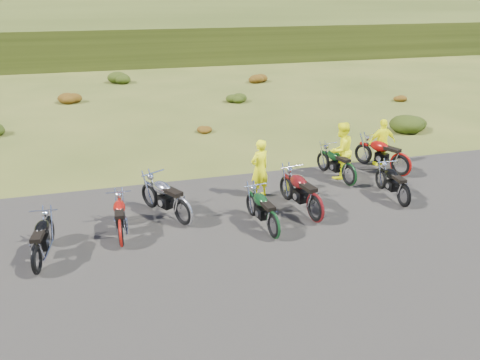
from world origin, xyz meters
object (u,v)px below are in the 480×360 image
object	(u,v)px
motorcycle_3	(184,226)
motorcycle_7	(348,186)
motorcycle_0	(39,274)
person_middle	(260,169)

from	to	relation	value
motorcycle_3	motorcycle_7	bearing A→B (deg)	-106.04
motorcycle_0	person_middle	bearing A→B (deg)	-59.45
motorcycle_0	person_middle	size ratio (longest dim) A/B	1.11
motorcycle_3	motorcycle_7	world-z (taller)	motorcycle_3
motorcycle_3	person_middle	world-z (taller)	person_middle
motorcycle_0	person_middle	world-z (taller)	person_middle
person_middle	motorcycle_3	bearing A→B (deg)	3.79
motorcycle_3	person_middle	xyz separation A→B (m)	(2.46, 1.24, 0.87)
motorcycle_7	person_middle	xyz separation A→B (m)	(-2.93, -0.02, 0.87)
motorcycle_0	person_middle	xyz separation A→B (m)	(5.83, 2.58, 0.87)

